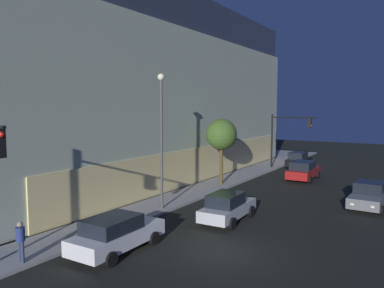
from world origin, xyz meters
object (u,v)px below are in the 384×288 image
(modern_building, at_px, (106,94))
(car_silver, at_px, (227,207))
(sidewalk_tree, at_px, (221,135))
(car_red, at_px, (303,170))
(car_grey, at_px, (369,195))
(street_lamp_sidewalk, at_px, (161,125))
(car_black, at_px, (298,160))
(traffic_light_far_corner, at_px, (286,132))
(car_white, at_px, (116,233))
(pedestrian_waiting, at_px, (20,238))

(modern_building, height_order, car_silver, modern_building)
(sidewalk_tree, bearing_deg, car_red, -39.44)
(car_silver, bearing_deg, car_grey, -40.42)
(street_lamp_sidewalk, distance_m, car_grey, 14.18)
(street_lamp_sidewalk, relative_size, car_black, 2.06)
(traffic_light_far_corner, height_order, car_silver, traffic_light_far_corner)
(modern_building, distance_m, street_lamp_sidewalk, 16.61)
(car_white, relative_size, car_silver, 1.05)
(modern_building, relative_size, car_red, 7.84)
(traffic_light_far_corner, relative_size, car_grey, 1.30)
(modern_building, relative_size, traffic_light_far_corner, 6.65)
(street_lamp_sidewalk, xyz_separation_m, car_red, (14.93, -4.68, -4.54))
(car_silver, distance_m, car_black, 21.34)
(car_red, bearing_deg, modern_building, 107.82)
(pedestrian_waiting, height_order, car_white, pedestrian_waiting)
(car_white, relative_size, car_black, 1.16)
(car_grey, height_order, car_black, car_black)
(traffic_light_far_corner, height_order, car_red, traffic_light_far_corner)
(pedestrian_waiting, xyz_separation_m, car_red, (24.83, -4.48, -0.31))
(traffic_light_far_corner, xyz_separation_m, pedestrian_waiting, (-29.44, 1.31, -2.85))
(traffic_light_far_corner, distance_m, car_white, 26.39)
(car_white, relative_size, car_grey, 1.09)
(car_white, distance_m, car_red, 21.69)
(car_white, bearing_deg, sidewalk_tree, 10.29)
(car_silver, distance_m, car_red, 14.78)
(car_black, bearing_deg, traffic_light_far_corner, 156.17)
(car_white, bearing_deg, car_grey, -30.95)
(modern_building, relative_size, car_black, 9.20)
(pedestrian_waiting, bearing_deg, car_white, -33.92)
(car_white, relative_size, car_red, 0.99)
(car_red, bearing_deg, car_white, 173.94)
(modern_building, relative_size, car_silver, 8.28)
(sidewalk_tree, xyz_separation_m, car_grey, (-1.05, -11.39, -3.45))
(street_lamp_sidewalk, distance_m, car_white, 8.40)
(traffic_light_far_corner, distance_m, car_black, 3.74)
(traffic_light_far_corner, height_order, pedestrian_waiting, traffic_light_far_corner)
(pedestrian_waiting, bearing_deg, car_silver, -23.46)
(traffic_light_far_corner, xyz_separation_m, sidewalk_tree, (-10.79, 1.91, 0.25))
(modern_building, bearing_deg, car_silver, -115.88)
(car_grey, bearing_deg, sidewalk_tree, 84.73)
(sidewalk_tree, relative_size, car_silver, 1.20)
(sidewalk_tree, xyz_separation_m, car_black, (12.63, -2.72, -3.40))
(car_grey, bearing_deg, car_red, 41.09)
(street_lamp_sidewalk, height_order, sidewalk_tree, street_lamp_sidewalk)
(modern_building, distance_m, sidewalk_tree, 13.80)
(modern_building, bearing_deg, street_lamp_sidewalk, -123.32)
(modern_building, xyz_separation_m, car_white, (-15.65, -16.11, -7.04))
(sidewalk_tree, relative_size, car_white, 1.14)
(pedestrian_waiting, bearing_deg, car_red, -10.24)
(traffic_light_far_corner, xyz_separation_m, car_grey, (-11.84, -9.48, -3.21))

